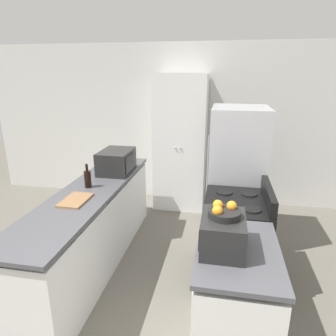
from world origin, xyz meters
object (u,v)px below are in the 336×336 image
Objects in this scene: pantry_cabinet at (181,143)px; stove at (234,240)px; microwave at (116,161)px; refrigerator at (236,177)px; toaster_oven at (223,233)px; fruit_bowl at (224,212)px; wine_bottle at (88,179)px.

pantry_cabinet is 1.97× the size of stove.
pantry_cabinet reaches higher than microwave.
refrigerator reaches higher than stove.
stove is 2.63× the size of toaster_oven.
stove is at bearing 80.95° from fruit_bowl.
stove is 2.05× the size of microwave.
toaster_oven is (0.70, -2.70, -0.02)m from pantry_cabinet.
stove is 1.08m from toaster_oven.
toaster_oven is (1.36, -1.54, -0.02)m from microwave.
microwave is 2.06m from toaster_oven.
microwave is 0.59m from wine_bottle.
stove is 0.61× the size of refrigerator.
refrigerator is at bearing 89.15° from stove.
fruit_bowl reaches higher than wine_bottle.
wine_bottle is 0.66× the size of toaster_oven.
wine_bottle is at bearing 177.51° from stove.
fruit_bowl is (0.70, -2.68, 0.14)m from pantry_cabinet.
refrigerator is 3.34× the size of microwave.
microwave is 2.30× the size of fruit_bowl.
pantry_cabinet reaches higher than fruit_bowl.
pantry_cabinet is at bearing 104.60° from fruit_bowl.
fruit_bowl is (-0.15, -1.72, 0.33)m from refrigerator.
fruit_bowl is at bearing -32.84° from wine_bottle.
refrigerator is 1.75m from toaster_oven.
refrigerator is at bearing 84.98° from toaster_oven.
fruit_bowl reaches higher than microwave.
microwave reaches higher than toaster_oven.
wine_bottle reaches higher than toaster_oven.
pantry_cabinet is 1.33m from microwave.
refrigerator reaches higher than microwave.
stove is at bearing -90.85° from refrigerator.
microwave is at bearing 77.57° from wine_bottle.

